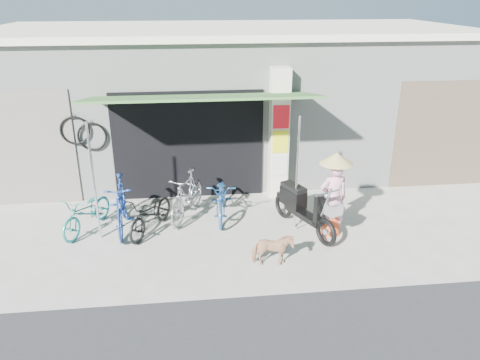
{
  "coord_description": "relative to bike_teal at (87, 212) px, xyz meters",
  "views": [
    {
      "loc": [
        -1.17,
        -7.64,
        4.53
      ],
      "look_at": [
        -0.2,
        1.0,
        1.0
      ],
      "focal_mm": 35.0,
      "sensor_mm": 36.0,
      "label": 1
    }
  ],
  "objects": [
    {
      "name": "bike_navy",
      "position": [
        2.74,
        0.3,
        0.04
      ],
      "size": [
        0.76,
        1.73,
        0.88
      ],
      "primitive_type": "imported",
      "rotation": [
        0.0,
        0.0,
        -0.1
      ],
      "color": "#1F528F",
      "rests_on": "ground"
    },
    {
      "name": "moped",
      "position": [
        4.3,
        -0.46,
        0.1
      ],
      "size": [
        0.97,
        1.84,
        1.1
      ],
      "rotation": [
        0.0,
        0.0,
        0.42
      ],
      "color": "black",
      "rests_on": "ground"
    },
    {
      "name": "awning",
      "position": [
        2.38,
        0.53,
        2.11
      ],
      "size": [
        4.6,
        1.88,
        2.72
      ],
      "color": "#305B28",
      "rests_on": "ground"
    },
    {
      "name": "shop_pillar",
      "position": [
        4.13,
        1.35,
        1.1
      ],
      "size": [
        0.42,
        0.44,
        3.0
      ],
      "color": "beige",
      "rests_on": "ground"
    },
    {
      "name": "nun",
      "position": [
        4.85,
        -0.65,
        0.44
      ],
      "size": [
        0.64,
        0.64,
        1.7
      ],
      "rotation": [
        0.0,
        0.0,
        3.2
      ],
      "color": "#CF8C9E",
      "rests_on": "ground"
    },
    {
      "name": "bike_teal",
      "position": [
        0.0,
        0.0,
        0.0
      ],
      "size": [
        1.12,
        1.62,
        0.81
      ],
      "primitive_type": "imported",
      "rotation": [
        0.0,
        0.0,
        -0.43
      ],
      "color": "teal",
      "rests_on": "ground"
    },
    {
      "name": "neighbour_right",
      "position": [
        8.28,
        1.5,
        0.9
      ],
      "size": [
        2.6,
        0.06,
        2.6
      ],
      "primitive_type": "cube",
      "color": "brown",
      "rests_on": "ground"
    },
    {
      "name": "ground",
      "position": [
        3.28,
        -1.09,
        -0.4
      ],
      "size": [
        80.0,
        80.0,
        0.0
      ],
      "primitive_type": "plane",
      "color": "#AEA99D",
      "rests_on": "ground"
    },
    {
      "name": "bike_blue",
      "position": [
        0.68,
        -0.02,
        0.14
      ],
      "size": [
        0.63,
        1.84,
        1.09
      ],
      "primitive_type": "imported",
      "rotation": [
        0.0,
        0.0,
        0.07
      ],
      "color": "navy",
      "rests_on": "ground"
    },
    {
      "name": "neighbour_left",
      "position": [
        -1.72,
        1.5,
        0.9
      ],
      "size": [
        2.6,
        0.06,
        2.6
      ],
      "primitive_type": "cube",
      "color": "#6B665B",
      "rests_on": "ground"
    },
    {
      "name": "street_dog",
      "position": [
        3.47,
        -1.71,
        -0.09
      ],
      "size": [
        0.76,
        0.38,
        0.62
      ],
      "primitive_type": "imported",
      "rotation": [
        0.0,
        0.0,
        1.5
      ],
      "color": "tan",
      "rests_on": "ground"
    },
    {
      "name": "bike_silver",
      "position": [
        2.01,
        0.37,
        0.11
      ],
      "size": [
        1.09,
        1.75,
        1.02
      ],
      "primitive_type": "imported",
      "rotation": [
        0.0,
        0.0,
        -0.39
      ],
      "color": "#AEAFB3",
      "rests_on": "ground"
    },
    {
      "name": "bicycle_shop",
      "position": [
        3.27,
        4.0,
        1.43
      ],
      "size": [
        12.3,
        5.3,
        3.66
      ],
      "color": "#A9AEA6",
      "rests_on": "ground"
    },
    {
      "name": "bike_black",
      "position": [
        1.28,
        -0.2,
        0.01
      ],
      "size": [
        1.17,
        1.64,
        0.82
      ],
      "primitive_type": "imported",
      "rotation": [
        0.0,
        0.0,
        -0.46
      ],
      "color": "black",
      "rests_on": "ground"
    }
  ]
}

